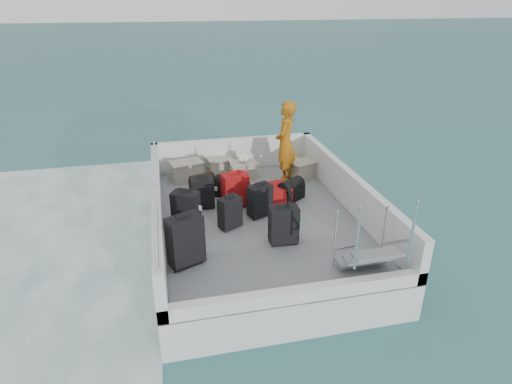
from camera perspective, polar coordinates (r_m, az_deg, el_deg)
ground at (r=8.02m, az=0.17°, el=-7.07°), size 160.00×160.00×0.00m
ferry_hull at (r=7.86m, az=0.17°, el=-5.21°), size 3.60×5.00×0.60m
deck at (r=7.72m, az=0.17°, el=-3.21°), size 3.30×4.70×0.02m
deck_fittings at (r=7.34m, az=3.37°, el=-1.43°), size 3.60×5.00×0.90m
suitcase_0 at (r=6.27m, az=-9.39°, el=-6.48°), size 0.57×0.46×0.77m
suitcase_1 at (r=7.26m, az=-9.31°, el=-2.43°), size 0.51×0.43×0.66m
suitcase_2 at (r=7.93m, az=-7.11°, el=-0.18°), size 0.41×0.25×0.59m
suitcase_4 at (r=7.20m, az=-3.49°, el=-2.81°), size 0.43×0.37×0.56m
suitcase_5 at (r=7.92m, az=-2.80°, el=0.22°), size 0.51×0.37×0.64m
suitcase_6 at (r=6.76m, az=3.71°, el=-4.43°), size 0.46×0.29×0.63m
suitcase_7 at (r=7.57m, az=0.53°, el=-1.19°), size 0.48×0.39×0.59m
suitcase_8 at (r=8.15m, az=1.65°, el=-0.34°), size 0.87×0.65×0.31m
duffel_0 at (r=8.57m, az=-7.13°, el=0.80°), size 0.54×0.44×0.32m
duffel_1 at (r=8.44m, az=-3.84°, el=0.56°), size 0.52×0.47×0.32m
duffel_2 at (r=8.27m, az=4.67°, el=0.03°), size 0.59×0.54×0.32m
crate_0 at (r=9.27m, az=-9.24°, el=2.74°), size 0.71×0.57×0.38m
crate_1 at (r=9.57m, az=-4.81°, el=3.48°), size 0.56×0.43×0.31m
crate_2 at (r=9.28m, az=-1.70°, el=2.92°), size 0.54×0.38×0.32m
crate_3 at (r=9.35m, az=6.22°, el=2.95°), size 0.63×0.54×0.32m
yellow_bag at (r=9.96m, az=5.36°, el=4.04°), size 0.28×0.26×0.22m
white_bag at (r=9.19m, az=-1.72°, el=4.37°), size 0.24×0.24×0.18m
passenger at (r=8.85m, az=3.94°, el=6.57°), size 0.66×0.75×1.72m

